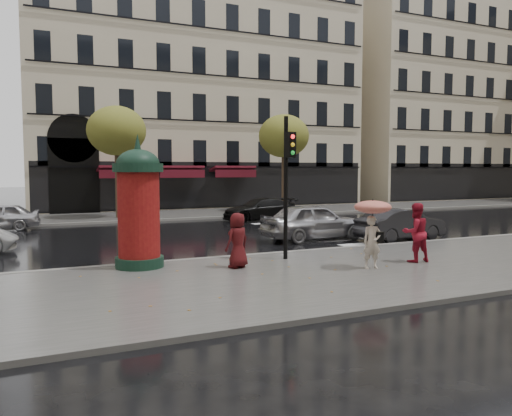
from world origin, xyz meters
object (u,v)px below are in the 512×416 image
traffic_light (287,173)px  car_silver (314,221)px  morris_column (139,204)px  car_black (260,209)px  car_darkgrey (401,225)px  man_burgundy (238,240)px  woman_red (415,232)px  woman_umbrella (372,222)px

traffic_light → car_silver: traffic_light is taller
morris_column → car_black: 15.09m
traffic_light → car_silver: size_ratio=0.99×
car_black → car_silver: bearing=-12.3°
morris_column → car_darkgrey: bearing=9.2°
traffic_light → man_burgundy: bearing=-162.8°
woman_red → man_burgundy: (-5.31, 1.40, -0.11)m
car_darkgrey → morris_column: bearing=92.9°
morris_column → traffic_light: traffic_light is taller
car_silver → car_darkgrey: (3.20, -1.67, -0.11)m
woman_red → woman_umbrella: bearing=15.3°
car_darkgrey → car_black: 10.17m
car_silver → morris_column: bearing=111.9°
man_burgundy → car_silver: (5.40, 4.75, -0.14)m
morris_column → car_silver: (7.96, 3.47, -1.19)m
man_burgundy → traffic_light: bearing=175.4°
car_silver → car_darkgrey: car_silver is taller
woman_red → morris_column: 8.37m
woman_red → car_darkgrey: bearing=-120.2°
traffic_light → car_black: traffic_light is taller
man_burgundy → woman_red: bearing=143.3°
woman_red → man_burgundy: bearing=-8.7°
traffic_light → woman_umbrella: bearing=-56.6°
woman_umbrella → woman_red: (1.86, 0.30, -0.43)m
man_burgundy → traffic_light: traffic_light is taller
woman_red → traffic_light: size_ratio=0.40×
woman_umbrella → car_black: 15.18m
man_burgundy → morris_column: bearing=-48.5°
woman_red → morris_column: size_ratio=0.47×
car_darkgrey → woman_red: bearing=137.5°
woman_umbrella → morris_column: 6.73m
woman_red → car_darkgrey: woman_red is taller
traffic_light → car_darkgrey: 7.44m
woman_red → morris_column: morris_column is taller
morris_column → traffic_light: bearing=-8.7°
woman_red → traffic_light: (-3.38, 2.00, 1.81)m
man_burgundy → car_darkgrey: bearing=177.9°
man_burgundy → car_black: man_burgundy is taller
morris_column → car_darkgrey: morris_column is taller
woman_umbrella → morris_column: morris_column is taller
morris_column → car_silver: 8.76m
woman_umbrella → car_black: size_ratio=0.46×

